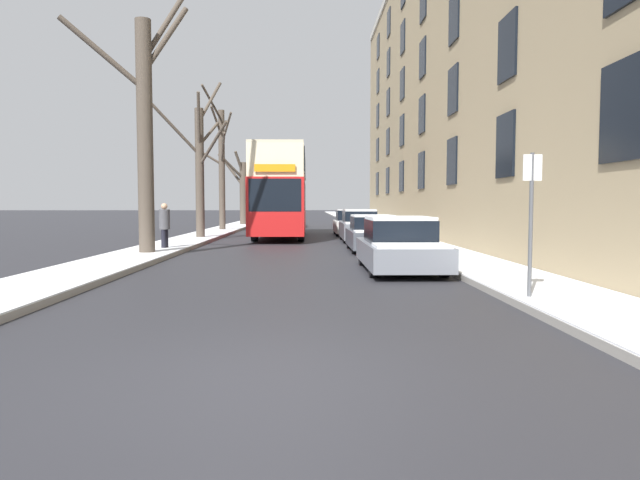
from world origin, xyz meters
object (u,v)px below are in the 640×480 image
bare_tree_left_3 (242,190)px  oncoming_van (280,210)px  bare_tree_left_2 (221,164)px  street_sign_post (531,219)px  parked_car_0 (400,246)px  parked_car_3 (351,223)px  bare_tree_left_0 (145,127)px  pedestrian_left_sidewalk (165,225)px  parked_car_2 (359,227)px  parked_car_1 (373,234)px  double_decker_bus (281,189)px  bare_tree_left_1 (200,164)px

bare_tree_left_3 → oncoming_van: (3.15, -2.46, -1.59)m
bare_tree_left_2 → street_sign_post: bearing=-70.6°
parked_car_0 → parked_car_3: 17.30m
bare_tree_left_0 → street_sign_post: (9.11, -9.27, -2.76)m
parked_car_0 → pedestrian_left_sidewalk: (-7.62, 6.01, 0.33)m
pedestrian_left_sidewalk → street_sign_post: street_sign_post is taller
parked_car_0 → parked_car_2: 11.82m
bare_tree_left_3 → parked_car_0: size_ratio=1.30×
parked_car_2 → parked_car_1: bearing=-90.0°
bare_tree_left_3 → parked_car_2: 20.37m
double_decker_bus → street_sign_post: (5.22, -20.35, -1.05)m
bare_tree_left_1 → bare_tree_left_3: size_ratio=1.33×
pedestrian_left_sidewalk → parked_car_0: bearing=-118.7°
bare_tree_left_3 → parked_car_3: size_ratio=1.30×
double_decker_bus → oncoming_van: (-0.70, 12.95, -1.26)m
parked_car_0 → bare_tree_left_3: bearing=104.1°
bare_tree_left_3 → parked_car_1: (7.66, -24.27, -2.24)m
bare_tree_left_3 → double_decker_bus: (3.84, -15.41, -0.33)m
double_decker_bus → parked_car_2: bearing=-41.1°
bare_tree_left_0 → parked_car_3: (7.71, 13.22, -3.59)m
bare_tree_left_1 → bare_tree_left_3: bare_tree_left_1 is taller
bare_tree_left_0 → parked_car_1: bearing=16.0°
bare_tree_left_1 → bare_tree_left_2: (-0.23, 8.22, 0.57)m
bare_tree_left_3 → oncoming_van: bearing=-38.0°
bare_tree_left_2 → double_decker_bus: bare_tree_left_2 is taller
parked_car_1 → parked_car_2: size_ratio=0.92×
parked_car_1 → bare_tree_left_2: bearing=117.9°
bare_tree_left_2 → oncoming_van: 8.31m
double_decker_bus → bare_tree_left_0: bearing=-109.4°
bare_tree_left_1 → parked_car_2: bare_tree_left_1 is taller
parked_car_0 → street_sign_post: (1.40, -5.19, 0.84)m
parked_car_0 → pedestrian_left_sidewalk: pedestrian_left_sidewalk is taller
bare_tree_left_2 → parked_car_1: (7.83, -14.78, -3.59)m
bare_tree_left_2 → bare_tree_left_3: (0.17, 9.49, -1.35)m
bare_tree_left_0 → bare_tree_left_2: (-0.12, 16.99, -0.03)m
bare_tree_left_1 → bare_tree_left_3: 17.73m
oncoming_van → pedestrian_left_sidewalk: bearing=-98.0°
parked_car_2 → bare_tree_left_0: bearing=-134.9°
pedestrian_left_sidewalk → street_sign_post: size_ratio=0.68×
bare_tree_left_3 → parked_car_3: bearing=-60.0°
bare_tree_left_1 → parked_car_0: bare_tree_left_1 is taller
bare_tree_left_0 → bare_tree_left_3: bare_tree_left_0 is taller
bare_tree_left_1 → bare_tree_left_2: 8.24m
bare_tree_left_2 → parked_car_3: (7.83, -3.77, -3.56)m
bare_tree_left_0 → bare_tree_left_1: bearing=89.3°
oncoming_van → bare_tree_left_0: bearing=-97.6°
bare_tree_left_2 → parked_car_2: bearing=-49.8°
bare_tree_left_0 → bare_tree_left_1: 8.79m
double_decker_bus → parked_car_0: size_ratio=2.43×
parked_car_0 → oncoming_van: oncoming_van is taller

